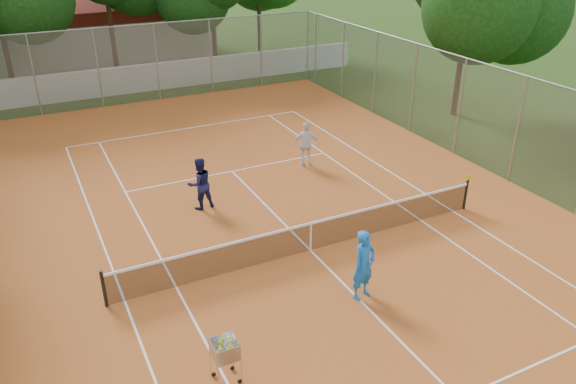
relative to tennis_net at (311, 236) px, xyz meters
name	(u,v)px	position (x,y,z in m)	size (l,w,h in m)	color
ground	(310,251)	(0.00, 0.00, -0.51)	(120.00, 120.00, 0.00)	#1E390F
court_pad	(310,251)	(0.00, 0.00, -0.50)	(18.00, 34.00, 0.02)	#AD5821
court_lines	(310,250)	(0.00, 0.00, -0.49)	(10.98, 23.78, 0.01)	white
tennis_net	(311,236)	(0.00, 0.00, 0.00)	(11.88, 0.10, 0.98)	black
perimeter_fence	(312,191)	(0.00, 0.00, 1.49)	(18.00, 34.00, 4.00)	slate
boundary_wall	(150,77)	(0.00, 19.00, 0.24)	(26.00, 0.30, 1.50)	white
clubhouse	(82,25)	(-2.00, 29.00, 1.69)	(16.40, 9.00, 4.40)	beige
player_near	(364,265)	(0.14, -2.56, 0.48)	(0.71, 0.46, 1.94)	blue
player_far_left	(200,184)	(-2.03, 4.05, 0.42)	(0.88, 0.69, 1.81)	#191B4D
player_far_right	(306,144)	(2.87, 5.65, 0.41)	(1.05, 0.44, 1.79)	white
ball_hopper	(225,359)	(-4.09, -3.76, 0.09)	(0.56, 0.56, 1.16)	#AFAEB5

